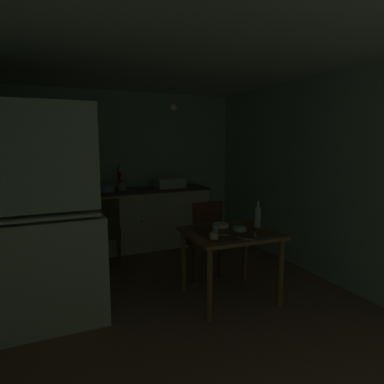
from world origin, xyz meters
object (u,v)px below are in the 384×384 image
Objects in this scene: hutch_cabinet at (45,224)px; hand_pump at (119,179)px; mixing_bowl_counter at (106,189)px; sink_basin at (169,183)px; serving_bowl_wide at (239,229)px; chair_far_side at (204,238)px; teacup_cream at (214,236)px; glass_bottle at (258,216)px; chair_by_counter at (106,231)px; dining_table at (230,241)px.

hutch_cabinet is 2.17m from hand_pump.
sink_basin is at bearing 2.84° from mixing_bowl_counter.
serving_bowl_wide is (0.78, -2.14, -0.34)m from hand_pump.
chair_far_side is 0.88m from teacup_cream.
hutch_cabinet is 23.65× the size of teacup_cream.
glass_bottle is (0.25, -2.05, -0.15)m from sink_basin.
sink_basin reaches higher than teacup_cream.
sink_basin is 1.38m from chair_by_counter.
chair_by_counter is 3.21× the size of glass_bottle.
chair_far_side is (-0.10, -1.46, -0.50)m from sink_basin.
hand_pump reaches higher than serving_bowl_wide.
sink_basin is (1.86, 1.83, 0.07)m from hutch_cabinet.
hand_pump reaches higher than glass_bottle.
glass_bottle is at bearing 17.40° from teacup_cream.
mixing_bowl_counter is at bearing -177.16° from sink_basin.
hand_pump is 1.35× the size of glass_bottle.
dining_table is (1.75, -0.25, -0.30)m from hutch_cabinet.
hutch_cabinet is 1.85m from chair_far_side.
serving_bowl_wide is at bearing 21.80° from teacup_cream.
sink_basin is at bearing 89.82° from serving_bowl_wide.
dining_table is 0.35m from teacup_cream.
teacup_cream is (1.47, -0.42, -0.17)m from hutch_cabinet.
dining_table is at bearing -90.55° from chair_far_side.
hutch_cabinet reaches higher than teacup_cream.
hutch_cabinet reaches higher than dining_table.
serving_bowl_wide is at bearing -8.16° from hutch_cabinet.
chair_far_side is 1.33m from chair_by_counter.
mixing_bowl_counter reaches higher than chair_by_counter.
chair_far_side is at bearing 98.32° from serving_bowl_wide.
dining_table is 6.67× the size of serving_bowl_wide.
mixing_bowl_counter is 3.04× the size of teacup_cream.
mixing_bowl_counter is at bearing 116.09° from serving_bowl_wide.
chair_by_counter is 2.03m from glass_bottle.
chair_by_counter is at bearing 140.43° from chair_far_side.
hand_pump is 2.35m from teacup_cream.
hutch_cabinet is 1.88m from serving_bowl_wide.
glass_bottle is (2.11, -0.22, -0.08)m from hutch_cabinet.
chair_far_side is (0.69, -1.50, -0.59)m from hand_pump.
hutch_cabinet reaches higher than hand_pump.
hutch_cabinet is at bearing -120.76° from chair_by_counter.
chair_far_side is 1.03× the size of chair_by_counter.
dining_table is at bearing -8.16° from hutch_cabinet.
chair_far_side is (0.01, 0.63, -0.13)m from dining_table.
hutch_cabinet is at bearing -115.49° from mixing_bowl_counter.
chair_far_side reaches higher than dining_table.
sink_basin is 0.79m from hand_pump.
dining_table is at bearing -55.29° from chair_by_counter.
hutch_cabinet is 2.12m from glass_bottle.
mixing_bowl_counter is 2.37m from glass_bottle.
chair_far_side reaches higher than serving_bowl_wide.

